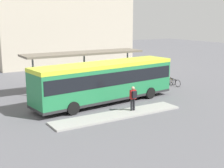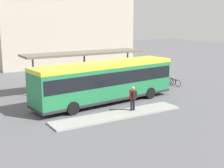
{
  "view_description": "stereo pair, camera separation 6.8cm",
  "coord_description": "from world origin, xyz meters",
  "px_view_note": "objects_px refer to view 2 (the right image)",
  "views": [
    {
      "loc": [
        -12.17,
        -20.89,
        6.59
      ],
      "look_at": [
        0.6,
        0.0,
        1.45
      ],
      "focal_mm": 50.0,
      "sensor_mm": 36.0,
      "label": 1
    },
    {
      "loc": [
        -12.11,
        -20.93,
        6.59
      ],
      "look_at": [
        0.6,
        0.0,
        1.45
      ],
      "focal_mm": 50.0,
      "sensor_mm": 36.0,
      "label": 2
    }
  ],
  "objects_px": {
    "pedestrian_waiting": "(133,97)",
    "bicycle_yellow": "(171,81)",
    "city_bus": "(106,79)",
    "bicycle_white": "(166,79)",
    "bicycle_black": "(174,82)",
    "potted_planter_near_shelter": "(84,90)"
  },
  "relations": [
    {
      "from": "bicycle_yellow",
      "to": "bicycle_white",
      "type": "height_order",
      "value": "bicycle_white"
    },
    {
      "from": "city_bus",
      "to": "pedestrian_waiting",
      "type": "distance_m",
      "value": 3.4
    },
    {
      "from": "city_bus",
      "to": "potted_planter_near_shelter",
      "type": "xyz_separation_m",
      "value": [
        -0.76,
        2.37,
        -1.27
      ]
    },
    {
      "from": "pedestrian_waiting",
      "to": "bicycle_yellow",
      "type": "relative_size",
      "value": 1.16
    },
    {
      "from": "bicycle_black",
      "to": "bicycle_white",
      "type": "xyz_separation_m",
      "value": [
        0.31,
        1.66,
        0.01
      ]
    },
    {
      "from": "bicycle_yellow",
      "to": "bicycle_white",
      "type": "relative_size",
      "value": 0.87
    },
    {
      "from": "city_bus",
      "to": "bicycle_white",
      "type": "height_order",
      "value": "city_bus"
    },
    {
      "from": "pedestrian_waiting",
      "to": "bicycle_black",
      "type": "bearing_deg",
      "value": -52.3
    },
    {
      "from": "bicycle_yellow",
      "to": "bicycle_white",
      "type": "xyz_separation_m",
      "value": [
        -0.01,
        0.83,
        0.05
      ]
    },
    {
      "from": "bicycle_black",
      "to": "potted_planter_near_shelter",
      "type": "xyz_separation_m",
      "value": [
        -9.77,
        0.53,
        0.25
      ]
    },
    {
      "from": "pedestrian_waiting",
      "to": "potted_planter_near_shelter",
      "type": "distance_m",
      "value": 5.8
    },
    {
      "from": "city_bus",
      "to": "bicycle_black",
      "type": "height_order",
      "value": "city_bus"
    },
    {
      "from": "city_bus",
      "to": "bicycle_white",
      "type": "distance_m",
      "value": 10.06
    },
    {
      "from": "city_bus",
      "to": "pedestrian_waiting",
      "type": "bearing_deg",
      "value": -90.03
    },
    {
      "from": "bicycle_white",
      "to": "bicycle_black",
      "type": "bearing_deg",
      "value": 162.66
    },
    {
      "from": "pedestrian_waiting",
      "to": "bicycle_yellow",
      "type": "distance_m",
      "value": 10.8
    },
    {
      "from": "city_bus",
      "to": "bicycle_white",
      "type": "xyz_separation_m",
      "value": [
        9.31,
        3.5,
        -1.51
      ]
    },
    {
      "from": "bicycle_yellow",
      "to": "bicycle_black",
      "type": "bearing_deg",
      "value": 166.58
    },
    {
      "from": "bicycle_black",
      "to": "bicycle_white",
      "type": "height_order",
      "value": "bicycle_white"
    },
    {
      "from": "potted_planter_near_shelter",
      "to": "bicycle_black",
      "type": "bearing_deg",
      "value": -3.1
    },
    {
      "from": "bicycle_white",
      "to": "potted_planter_near_shelter",
      "type": "relative_size",
      "value": 1.45
    },
    {
      "from": "city_bus",
      "to": "bicycle_black",
      "type": "relative_size",
      "value": 7.26
    }
  ]
}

